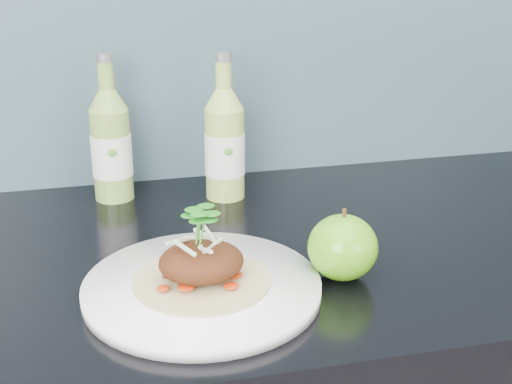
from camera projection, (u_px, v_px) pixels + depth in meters
dinner_plate at (202, 288)px, 0.84m from camera, size 0.34×0.34×0.02m
pork_taco at (201, 260)px, 0.83m from camera, size 0.16×0.16×0.10m
green_apple at (343, 247)px, 0.87m from camera, size 0.09×0.09×0.09m
cider_bottle_left at (111, 145)px, 1.10m from camera, size 0.06×0.07×0.23m
cider_bottle_right at (225, 144)px, 1.11m from camera, size 0.07×0.07×0.23m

